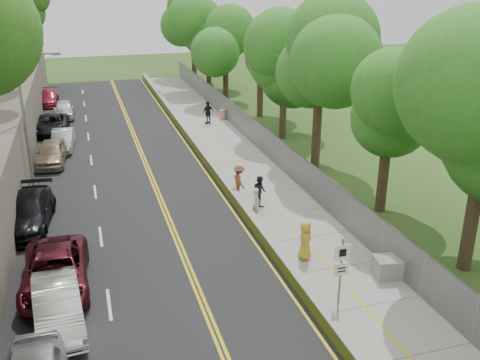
% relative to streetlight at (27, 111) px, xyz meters
% --- Properties ---
extents(ground, '(140.00, 140.00, 0.00)m').
position_rel_streetlight_xyz_m(ground, '(10.46, -14.00, -4.64)').
color(ground, '#33511E').
rests_on(ground, ground).
extents(road, '(11.20, 66.00, 0.04)m').
position_rel_streetlight_xyz_m(road, '(5.06, 1.00, -4.62)').
color(road, black).
rests_on(road, ground).
extents(sidewalk, '(4.20, 66.00, 0.05)m').
position_rel_streetlight_xyz_m(sidewalk, '(13.01, 1.00, -4.61)').
color(sidewalk, gray).
rests_on(sidewalk, ground).
extents(jersey_barrier, '(0.42, 66.00, 0.60)m').
position_rel_streetlight_xyz_m(jersey_barrier, '(10.71, 1.00, -4.34)').
color(jersey_barrier, '#ACD81F').
rests_on(jersey_barrier, ground).
extents(chainlink_fence, '(0.04, 66.00, 2.00)m').
position_rel_streetlight_xyz_m(chainlink_fence, '(15.11, 1.00, -3.64)').
color(chainlink_fence, slate).
rests_on(chainlink_fence, ground).
extents(trees_fenceside, '(7.00, 66.00, 14.00)m').
position_rel_streetlight_xyz_m(trees_fenceside, '(17.46, 1.00, 2.36)').
color(trees_fenceside, '#398828').
rests_on(trees_fenceside, ground).
extents(streetlight, '(2.52, 0.22, 8.00)m').
position_rel_streetlight_xyz_m(streetlight, '(0.00, 0.00, 0.00)').
color(streetlight, gray).
rests_on(streetlight, ground).
extents(signpost, '(0.62, 0.09, 3.10)m').
position_rel_streetlight_xyz_m(signpost, '(11.51, -17.02, -2.68)').
color(signpost, gray).
rests_on(signpost, sidewalk).
extents(construction_barrel, '(0.52, 0.52, 0.86)m').
position_rel_streetlight_xyz_m(construction_barrel, '(14.76, 12.00, -4.16)').
color(construction_barrel, red).
rests_on(construction_barrel, sidewalk).
extents(concrete_block, '(1.43, 1.16, 0.86)m').
position_rel_streetlight_xyz_m(concrete_block, '(14.76, -15.28, -4.16)').
color(concrete_block, slate).
rests_on(concrete_block, sidewalk).
extents(car_1, '(2.01, 4.74, 1.52)m').
position_rel_streetlight_xyz_m(car_1, '(1.46, -14.80, -3.84)').
color(car_1, white).
rests_on(car_1, road).
extents(car_2, '(2.68, 5.63, 1.55)m').
position_rel_streetlight_xyz_m(car_2, '(1.33, -12.25, -3.83)').
color(car_2, '#4F121D').
rests_on(car_2, road).
extents(car_3, '(2.81, 5.74, 1.61)m').
position_rel_streetlight_xyz_m(car_3, '(-0.14, -5.84, -3.80)').
color(car_3, black).
rests_on(car_3, road).
extents(car_4, '(2.26, 4.72, 1.56)m').
position_rel_streetlight_xyz_m(car_4, '(0.75, 3.94, -3.82)').
color(car_4, tan).
rests_on(car_4, road).
extents(car_5, '(1.79, 4.29, 1.38)m').
position_rel_streetlight_xyz_m(car_5, '(1.46, 7.23, -3.91)').
color(car_5, silver).
rests_on(car_5, road).
extents(car_6, '(2.68, 5.27, 1.43)m').
position_rel_streetlight_xyz_m(car_6, '(0.58, 11.96, -3.89)').
color(car_6, black).
rests_on(car_6, road).
extents(car_7, '(2.17, 4.80, 1.37)m').
position_rel_streetlight_xyz_m(car_7, '(-0.14, 22.54, -3.92)').
color(car_7, '#9D2337').
rests_on(car_7, road).
extents(car_8, '(1.80, 4.34, 1.47)m').
position_rel_streetlight_xyz_m(car_8, '(1.46, 16.84, -3.86)').
color(car_8, silver).
rests_on(car_8, road).
extents(painter_0, '(0.81, 1.02, 1.82)m').
position_rel_streetlight_xyz_m(painter_0, '(11.91, -12.87, -3.68)').
color(painter_0, gold).
rests_on(painter_0, sidewalk).
extents(painter_1, '(0.40, 0.61, 1.66)m').
position_rel_streetlight_xyz_m(painter_1, '(11.21, -8.11, -3.76)').
color(painter_1, silver).
rests_on(painter_1, sidewalk).
extents(painter_2, '(0.75, 0.91, 1.70)m').
position_rel_streetlight_xyz_m(painter_2, '(11.91, -6.60, -3.74)').
color(painter_2, black).
rests_on(painter_2, sidewalk).
extents(painter_3, '(0.78, 1.25, 1.85)m').
position_rel_streetlight_xyz_m(painter_3, '(11.21, -5.00, -3.67)').
color(painter_3, brown).
rests_on(painter_3, sidewalk).
extents(person_far, '(1.22, 0.87, 1.92)m').
position_rel_streetlight_xyz_m(person_far, '(13.26, 11.08, -3.63)').
color(person_far, black).
rests_on(person_far, sidewalk).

